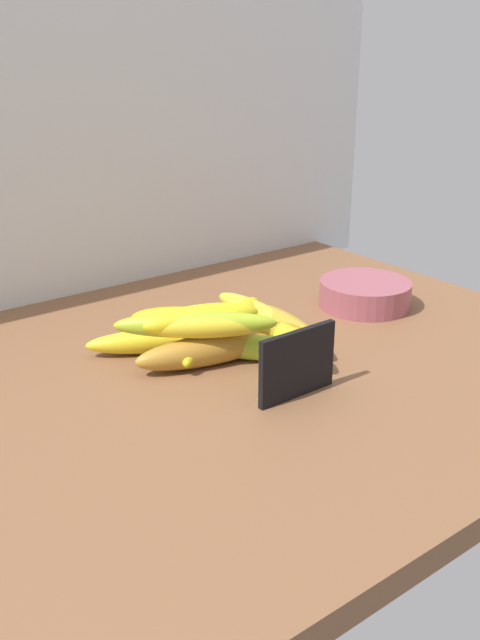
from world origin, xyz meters
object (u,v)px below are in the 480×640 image
at_px(banana_12, 196,324).
at_px(fruit_bowl, 365,294).
at_px(banana_3, 255,312).
at_px(banana_4, 249,333).
at_px(banana_0, 191,322).
at_px(banana_5, 163,340).
at_px(banana_6, 286,339).
at_px(banana_7, 195,338).
at_px(banana_2, 266,348).
at_px(banana_10, 208,326).
at_px(banana_9, 291,328).
at_px(banana_1, 238,321).
at_px(chalkboard_sign, 297,366).
at_px(banana_11, 202,319).
at_px(banana_8, 205,351).

bearing_deg(banana_12, fruit_bowl, 3.70).
relative_size(banana_3, banana_4, 1.00).
bearing_deg(banana_0, banana_5, -159.36).
xyz_separation_m(banana_6, banana_7, (-0.09, 0.08, -0.00)).
distance_m(banana_2, banana_4, 0.05).
xyz_separation_m(banana_10, banana_12, (-0.01, 0.01, 0.00)).
xyz_separation_m(banana_2, banana_9, (0.07, 0.03, 0.00)).
bearing_deg(fruit_bowl, banana_5, 172.86).
xyz_separation_m(banana_1, banana_7, (-0.08, -0.01, -0.00)).
xyz_separation_m(banana_5, banana_7, (0.04, -0.02, 0.00)).
bearing_deg(banana_3, banana_12, -154.61).
height_order(chalkboard_sign, banana_12, chalkboard_sign).
relative_size(chalkboard_sign, banana_9, 0.60).
xyz_separation_m(banana_0, banana_10, (-0.04, -0.10, 0.04)).
bearing_deg(fruit_bowl, banana_4, -176.93).
bearing_deg(banana_12, banana_11, 24.93).
relative_size(banana_1, banana_4, 0.99).
height_order(banana_3, banana_11, banana_11).
distance_m(banana_4, banana_9, 0.06).
bearing_deg(banana_11, banana_8, -103.72).
bearing_deg(banana_7, banana_3, 12.93).
xyz_separation_m(banana_0, banana_8, (-0.04, -0.09, -0.00)).
xyz_separation_m(banana_1, banana_6, (0.01, -0.09, -0.00)).
xyz_separation_m(banana_10, banana_11, (0.00, 0.02, 0.00)).
bearing_deg(banana_1, chalkboard_sign, -107.55).
relative_size(banana_1, banana_3, 0.99).
bearing_deg(banana_4, banana_11, -178.22).
relative_size(chalkboard_sign, banana_1, 0.62).
height_order(banana_5, banana_7, same).
height_order(banana_8, banana_11, banana_11).
height_order(banana_6, banana_11, banana_11).
relative_size(chalkboard_sign, banana_5, 0.55).
relative_size(banana_0, banana_11, 1.13).
relative_size(chalkboard_sign, banana_8, 0.59).
relative_size(banana_0, banana_12, 0.85).
bearing_deg(fruit_bowl, chalkboard_sign, -150.79).
relative_size(banana_9, banana_10, 1.13).
distance_m(fruit_bowl, banana_0, 0.29).
bearing_deg(banana_5, banana_9, -24.13).
bearing_deg(banana_7, banana_2, -56.86).
height_order(banana_4, banana_5, banana_4).
bearing_deg(banana_12, banana_6, -16.54).
xyz_separation_m(banana_0, banana_4, (0.04, -0.08, -0.00)).
distance_m(fruit_bowl, banana_7, 0.31).
distance_m(fruit_bowl, banana_2, 0.26).
xyz_separation_m(chalkboard_sign, banana_7, (-0.02, 0.18, -0.02)).
distance_m(banana_7, banana_10, 0.07).
xyz_separation_m(fruit_bowl, banana_5, (-0.35, 0.04, -0.00)).
distance_m(banana_4, banana_11, 0.09).
bearing_deg(banana_7, banana_4, -28.82).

